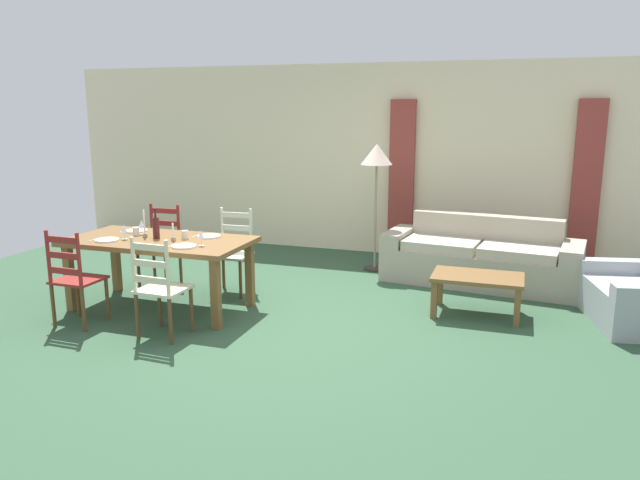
% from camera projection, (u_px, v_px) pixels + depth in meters
% --- Properties ---
extents(ground_plane, '(9.60, 9.60, 0.02)m').
position_uv_depth(ground_plane, '(285.00, 324.00, 5.97)').
color(ground_plane, '#2F5036').
extents(wall_far, '(9.60, 0.16, 2.70)m').
position_uv_depth(wall_far, '(369.00, 160.00, 8.73)').
color(wall_far, beige).
rests_on(wall_far, ground_plane).
extents(curtain_panel_left, '(0.35, 0.08, 2.20)m').
position_uv_depth(curtain_panel_left, '(401.00, 179.00, 8.50)').
color(curtain_panel_left, '#953A31').
rests_on(curtain_panel_left, ground_plane).
extents(curtain_panel_right, '(0.35, 0.08, 2.20)m').
position_uv_depth(curtain_panel_right, '(586.00, 186.00, 7.75)').
color(curtain_panel_right, '#953A31').
rests_on(curtain_panel_right, ground_plane).
extents(dining_table, '(1.90, 0.96, 0.75)m').
position_uv_depth(dining_table, '(159.00, 247.00, 6.28)').
color(dining_table, brown).
rests_on(dining_table, ground_plane).
extents(dining_chair_near_left, '(0.43, 0.41, 0.96)m').
position_uv_depth(dining_chair_near_left, '(74.00, 278.00, 5.80)').
color(dining_chair_near_left, maroon).
rests_on(dining_chair_near_left, ground_plane).
extents(dining_chair_near_right, '(0.44, 0.42, 0.96)m').
position_uv_depth(dining_chair_near_right, '(160.00, 288.00, 5.50)').
color(dining_chair_near_right, beige).
rests_on(dining_chair_near_right, ground_plane).
extents(dining_chair_far_left, '(0.44, 0.42, 0.96)m').
position_uv_depth(dining_chair_far_left, '(161.00, 246.00, 7.18)').
color(dining_chair_far_left, maroon).
rests_on(dining_chair_far_left, ground_plane).
extents(dining_chair_far_right, '(0.44, 0.42, 0.96)m').
position_uv_depth(dining_chair_far_right, '(233.00, 251.00, 6.89)').
color(dining_chair_far_right, beige).
rests_on(dining_chair_far_right, ground_plane).
extents(dinner_plate_near_left, '(0.24, 0.24, 0.02)m').
position_uv_depth(dinner_plate_near_left, '(107.00, 240.00, 6.17)').
color(dinner_plate_near_left, white).
rests_on(dinner_plate_near_left, dining_table).
extents(fork_near_left, '(0.03, 0.17, 0.01)m').
position_uv_depth(fork_near_left, '(95.00, 240.00, 6.22)').
color(fork_near_left, silver).
rests_on(fork_near_left, dining_table).
extents(dinner_plate_near_right, '(0.24, 0.24, 0.02)m').
position_uv_depth(dinner_plate_near_right, '(184.00, 246.00, 5.89)').
color(dinner_plate_near_right, white).
rests_on(dinner_plate_near_right, dining_table).
extents(fork_near_right, '(0.03, 0.17, 0.01)m').
position_uv_depth(fork_near_right, '(171.00, 246.00, 5.94)').
color(fork_near_right, silver).
rests_on(fork_near_right, dining_table).
extents(dinner_plate_far_left, '(0.24, 0.24, 0.02)m').
position_uv_depth(dinner_plate_far_left, '(136.00, 231.00, 6.63)').
color(dinner_plate_far_left, white).
rests_on(dinner_plate_far_left, dining_table).
extents(fork_far_left, '(0.03, 0.17, 0.01)m').
position_uv_depth(fork_far_left, '(125.00, 230.00, 6.68)').
color(fork_far_left, silver).
rests_on(fork_far_left, dining_table).
extents(dinner_plate_far_right, '(0.24, 0.24, 0.02)m').
position_uv_depth(dinner_plate_far_right, '(209.00, 236.00, 6.35)').
color(dinner_plate_far_right, white).
rests_on(dinner_plate_far_right, dining_table).
extents(fork_far_right, '(0.03, 0.17, 0.01)m').
position_uv_depth(fork_far_right, '(197.00, 236.00, 6.40)').
color(fork_far_right, silver).
rests_on(fork_far_right, dining_table).
extents(wine_bottle, '(0.07, 0.07, 0.32)m').
position_uv_depth(wine_bottle, '(156.00, 227.00, 6.27)').
color(wine_bottle, '#471919').
rests_on(wine_bottle, dining_table).
extents(wine_glass_near_left, '(0.06, 0.06, 0.16)m').
position_uv_depth(wine_glass_near_left, '(124.00, 229.00, 6.21)').
color(wine_glass_near_left, white).
rests_on(wine_glass_near_left, dining_table).
extents(wine_glass_near_right, '(0.06, 0.06, 0.16)m').
position_uv_depth(wine_glass_near_right, '(201.00, 235.00, 5.91)').
color(wine_glass_near_right, white).
rests_on(wine_glass_near_right, dining_table).
extents(wine_glass_far_left, '(0.06, 0.06, 0.16)m').
position_uv_depth(wine_glass_far_left, '(141.00, 224.00, 6.46)').
color(wine_glass_far_left, white).
rests_on(wine_glass_far_left, dining_table).
extents(coffee_cup_primary, '(0.07, 0.07, 0.09)m').
position_uv_depth(coffee_cup_primary, '(185.00, 235.00, 6.25)').
color(coffee_cup_primary, beige).
rests_on(coffee_cup_primary, dining_table).
extents(coffee_cup_secondary, '(0.07, 0.07, 0.09)m').
position_uv_depth(coffee_cup_secondary, '(136.00, 231.00, 6.43)').
color(coffee_cup_secondary, beige).
rests_on(coffee_cup_secondary, dining_table).
extents(candle_tall, '(0.05, 0.05, 0.30)m').
position_uv_depth(candle_tall, '(145.00, 229.00, 6.32)').
color(candle_tall, '#998C66').
rests_on(candle_tall, dining_table).
extents(candle_short, '(0.05, 0.05, 0.19)m').
position_uv_depth(candle_short, '(173.00, 236.00, 6.15)').
color(candle_short, '#998C66').
rests_on(candle_short, dining_table).
extents(couch, '(2.36, 1.08, 0.80)m').
position_uv_depth(couch, '(481.00, 259.00, 7.28)').
color(couch, '#A59C86').
rests_on(couch, ground_plane).
extents(coffee_table, '(0.90, 0.56, 0.42)m').
position_uv_depth(coffee_table, '(477.00, 281.00, 6.13)').
color(coffee_table, brown).
rests_on(coffee_table, ground_plane).
extents(standing_lamp, '(0.40, 0.40, 1.64)m').
position_uv_depth(standing_lamp, '(377.00, 162.00, 7.64)').
color(standing_lamp, '#332D28').
rests_on(standing_lamp, ground_plane).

